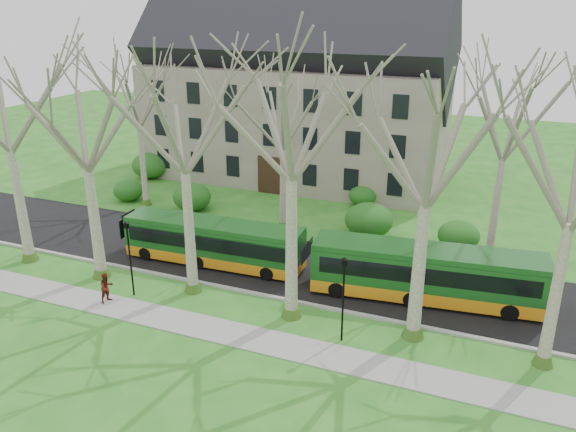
# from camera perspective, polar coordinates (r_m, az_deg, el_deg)

# --- Properties ---
(ground) EXTENTS (120.00, 120.00, 0.00)m
(ground) POSITION_cam_1_polar(r_m,az_deg,el_deg) (30.44, -5.00, -9.16)
(ground) COLOR #267120
(ground) RESTS_ON ground
(sidewalk) EXTENTS (70.00, 2.00, 0.06)m
(sidewalk) POSITION_cam_1_polar(r_m,az_deg,el_deg) (28.55, -7.29, -11.41)
(sidewalk) COLOR gray
(sidewalk) RESTS_ON ground
(road) EXTENTS (80.00, 8.00, 0.06)m
(road) POSITION_cam_1_polar(r_m,az_deg,el_deg) (34.83, -0.94, -4.92)
(road) COLOR black
(road) RESTS_ON ground
(curb) EXTENTS (80.00, 0.25, 0.14)m
(curb) POSITION_cam_1_polar(r_m,az_deg,el_deg) (31.57, -3.78, -7.79)
(curb) COLOR #A5A39E
(curb) RESTS_ON ground
(building) EXTENTS (26.50, 12.20, 16.00)m
(building) POSITION_cam_1_polar(r_m,az_deg,el_deg) (51.23, 0.86, 12.95)
(building) COLOR gray
(building) RESTS_ON ground
(tree_row_verge) EXTENTS (49.00, 7.00, 14.00)m
(tree_row_verge) POSITION_cam_1_polar(r_m,az_deg,el_deg) (27.86, -5.18, 3.68)
(tree_row_verge) COLOR gray
(tree_row_verge) RESTS_ON ground
(tree_row_far) EXTENTS (33.00, 7.00, 12.00)m
(tree_row_far) POSITION_cam_1_polar(r_m,az_deg,el_deg) (38.06, 0.36, 6.94)
(tree_row_far) COLOR gray
(tree_row_far) RESTS_ON ground
(lamp_row) EXTENTS (36.22, 0.22, 4.30)m
(lamp_row) POSITION_cam_1_polar(r_m,az_deg,el_deg) (28.44, -6.07, -5.60)
(lamp_row) COLOR black
(lamp_row) RESTS_ON ground
(hedges) EXTENTS (30.60, 8.60, 2.00)m
(hedges) POSITION_cam_1_polar(r_m,az_deg,el_deg) (43.39, -2.30, 1.81)
(hedges) COLOR #235819
(hedges) RESTS_ON ground
(bus_lead) EXTENTS (11.29, 2.77, 2.80)m
(bus_lead) POSITION_cam_1_polar(r_m,az_deg,el_deg) (34.69, -7.55, -2.62)
(bus_lead) COLOR #17511A
(bus_lead) RESTS_ON road
(bus_follow) EXTENTS (12.41, 3.89, 3.05)m
(bus_follow) POSITION_cam_1_polar(r_m,az_deg,el_deg) (31.19, 13.86, -5.65)
(bus_follow) COLOR #17511A
(bus_follow) RESTS_ON road
(pedestrian_b) EXTENTS (0.82, 0.94, 1.66)m
(pedestrian_b) POSITION_cam_1_polar(r_m,az_deg,el_deg) (31.84, -17.92, -6.93)
(pedestrian_b) COLOR #531813
(pedestrian_b) RESTS_ON sidewalk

